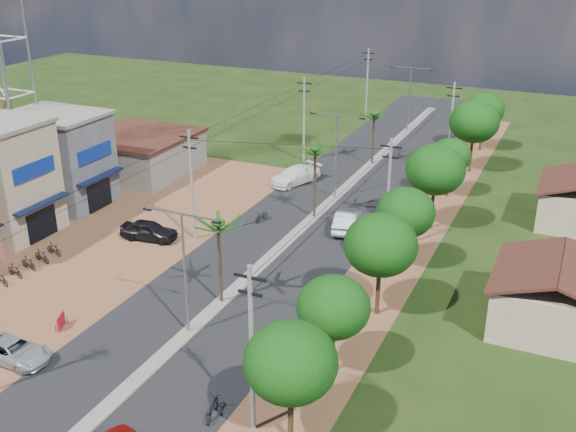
% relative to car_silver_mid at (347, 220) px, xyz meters
% --- Properties ---
extents(ground, '(160.00, 160.00, 0.00)m').
position_rel_car_silver_mid_xyz_m(ground, '(-3.41, -18.78, -0.83)').
color(ground, black).
rests_on(ground, ground).
extents(road, '(12.00, 110.00, 0.04)m').
position_rel_car_silver_mid_xyz_m(road, '(-3.41, -3.78, -0.81)').
color(road, black).
rests_on(road, ground).
extents(median, '(1.00, 90.00, 0.18)m').
position_rel_car_silver_mid_xyz_m(median, '(-3.41, -0.78, -0.74)').
color(median, '#605E56').
rests_on(median, ground).
extents(dirt_lot_west, '(18.00, 46.00, 0.04)m').
position_rel_car_silver_mid_xyz_m(dirt_lot_west, '(-18.41, -10.78, -0.81)').
color(dirt_lot_west, brown).
rests_on(dirt_lot_west, ground).
extents(dirt_shoulder_east, '(5.00, 90.00, 0.03)m').
position_rel_car_silver_mid_xyz_m(dirt_shoulder_east, '(5.09, -3.78, -0.81)').
color(dirt_shoulder_east, brown).
rests_on(dirt_shoulder_east, ground).
extents(shophouse_grey, '(9.00, 6.40, 8.30)m').
position_rel_car_silver_mid_xyz_m(shophouse_grey, '(-25.39, -4.78, 3.33)').
color(shophouse_grey, '#48494F').
rests_on(shophouse_grey, ground).
extents(low_shed, '(10.40, 10.40, 3.95)m').
position_rel_car_silver_mid_xyz_m(low_shed, '(-24.41, 5.22, 1.14)').
color(low_shed, '#605E56').
rests_on(low_shed, ground).
extents(house_east_near, '(7.60, 7.50, 4.60)m').
position_rel_car_silver_mid_xyz_m(house_east_near, '(16.59, -8.78, 1.57)').
color(house_east_near, gray).
rests_on(house_east_near, ground).
extents(tree_east_a, '(4.40, 4.40, 6.37)m').
position_rel_car_silver_mid_xyz_m(tree_east_a, '(6.09, -24.78, 3.66)').
color(tree_east_a, black).
rests_on(tree_east_a, ground).
extents(tree_east_b, '(4.00, 4.00, 5.83)m').
position_rel_car_silver_mid_xyz_m(tree_east_b, '(5.89, -18.78, 3.29)').
color(tree_east_b, black).
rests_on(tree_east_b, ground).
extents(tree_east_c, '(4.60, 4.60, 6.83)m').
position_rel_car_silver_mid_xyz_m(tree_east_c, '(6.29, -11.78, 4.04)').
color(tree_east_c, black).
rests_on(tree_east_c, ground).
extents(tree_east_d, '(4.20, 4.20, 6.13)m').
position_rel_car_silver_mid_xyz_m(tree_east_d, '(5.99, -4.78, 3.51)').
color(tree_east_d, black).
rests_on(tree_east_d, ground).
extents(tree_east_e, '(4.80, 4.80, 7.14)m').
position_rel_car_silver_mid_xyz_m(tree_east_e, '(6.19, 3.22, 4.26)').
color(tree_east_e, black).
rests_on(tree_east_e, ground).
extents(tree_east_f, '(3.80, 3.80, 5.52)m').
position_rel_car_silver_mid_xyz_m(tree_east_f, '(5.79, 11.22, 3.06)').
color(tree_east_f, black).
rests_on(tree_east_f, ground).
extents(tree_east_g, '(5.00, 5.00, 7.38)m').
position_rel_car_silver_mid_xyz_m(tree_east_g, '(6.39, 19.22, 4.41)').
color(tree_east_g, black).
rests_on(tree_east_g, ground).
extents(tree_east_h, '(4.40, 4.40, 6.52)m').
position_rel_car_silver_mid_xyz_m(tree_east_h, '(6.09, 27.22, 3.81)').
color(tree_east_h, black).
rests_on(tree_east_h, ground).
extents(palm_median_near, '(2.00, 2.00, 6.15)m').
position_rel_car_silver_mid_xyz_m(palm_median_near, '(-3.41, -14.78, 4.71)').
color(palm_median_near, black).
rests_on(palm_median_near, ground).
extents(palm_median_mid, '(2.00, 2.00, 6.55)m').
position_rel_car_silver_mid_xyz_m(palm_median_mid, '(-3.41, 1.22, 5.07)').
color(palm_median_mid, black).
rests_on(palm_median_mid, ground).
extents(palm_median_far, '(2.00, 2.00, 5.85)m').
position_rel_car_silver_mid_xyz_m(palm_median_far, '(-3.41, 17.22, 4.43)').
color(palm_median_far, black).
rests_on(palm_median_far, ground).
extents(streetlight_near, '(5.10, 0.18, 8.00)m').
position_rel_car_silver_mid_xyz_m(streetlight_near, '(-3.41, -18.78, 3.96)').
color(streetlight_near, gray).
rests_on(streetlight_near, ground).
extents(streetlight_mid, '(5.10, 0.18, 8.00)m').
position_rel_car_silver_mid_xyz_m(streetlight_mid, '(-3.41, 6.22, 3.96)').
color(streetlight_mid, gray).
rests_on(streetlight_mid, ground).
extents(streetlight_far, '(5.10, 0.18, 8.00)m').
position_rel_car_silver_mid_xyz_m(streetlight_far, '(-3.41, 31.22, 3.96)').
color(streetlight_far, gray).
rests_on(streetlight_far, ground).
extents(utility_pole_w_b, '(1.60, 0.24, 9.00)m').
position_rel_car_silver_mid_xyz_m(utility_pole_w_b, '(-10.41, -6.78, 3.93)').
color(utility_pole_w_b, '#605E56').
rests_on(utility_pole_w_b, ground).
extents(utility_pole_w_c, '(1.60, 0.24, 9.00)m').
position_rel_car_silver_mid_xyz_m(utility_pole_w_c, '(-10.41, 15.22, 3.93)').
color(utility_pole_w_c, '#605E56').
rests_on(utility_pole_w_c, ground).
extents(utility_pole_w_d, '(1.60, 0.24, 9.00)m').
position_rel_car_silver_mid_xyz_m(utility_pole_w_d, '(-10.41, 36.22, 3.93)').
color(utility_pole_w_d, '#605E56').
rests_on(utility_pole_w_d, ground).
extents(utility_pole_e_a, '(1.60, 0.24, 9.00)m').
position_rel_car_silver_mid_xyz_m(utility_pole_e_a, '(4.09, -24.78, 3.93)').
color(utility_pole_e_a, '#605E56').
rests_on(utility_pole_e_a, ground).
extents(utility_pole_e_b, '(1.60, 0.24, 9.00)m').
position_rel_car_silver_mid_xyz_m(utility_pole_e_b, '(4.09, -2.78, 3.93)').
color(utility_pole_e_b, '#605E56').
rests_on(utility_pole_e_b, ground).
extents(utility_pole_e_c, '(1.60, 0.24, 9.00)m').
position_rel_car_silver_mid_xyz_m(utility_pole_e_c, '(4.09, 19.22, 3.93)').
color(utility_pole_e_c, '#605E56').
rests_on(utility_pole_e_c, ground).
extents(car_silver_mid, '(2.65, 5.26, 1.66)m').
position_rel_car_silver_mid_xyz_m(car_silver_mid, '(0.00, 0.00, 0.00)').
color(car_silver_mid, '#A2A6AA').
rests_on(car_silver_mid, ground).
extents(car_white_far, '(4.24, 6.03, 1.62)m').
position_rel_car_silver_mid_xyz_m(car_white_far, '(-8.41, 8.45, -0.02)').
color(car_white_far, silver).
rests_on(car_white_far, ground).
extents(car_parked_silver, '(4.58, 2.15, 1.27)m').
position_rel_car_silver_mid_xyz_m(car_parked_silver, '(-10.91, -25.31, -0.19)').
color(car_parked_silver, '#A2A6AA').
rests_on(car_parked_silver, ground).
extents(car_parked_dark, '(4.78, 2.44, 1.56)m').
position_rel_car_silver_mid_xyz_m(car_parked_dark, '(-13.65, -8.36, -0.05)').
color(car_parked_dark, black).
rests_on(car_parked_dark, ground).
extents(moto_rider_east, '(1.06, 1.96, 0.98)m').
position_rel_car_silver_mid_xyz_m(moto_rider_east, '(1.79, -24.85, -0.34)').
color(moto_rider_east, black).
rests_on(moto_rider_east, ground).
extents(moto_rider_west_a, '(0.81, 1.79, 0.91)m').
position_rel_car_silver_mid_xyz_m(moto_rider_west_a, '(-7.17, -1.34, -0.37)').
color(moto_rider_west_a, black).
rests_on(moto_rider_west_a, ground).
extents(moto_rider_west_b, '(0.60, 1.88, 1.12)m').
position_rel_car_silver_mid_xyz_m(moto_rider_west_b, '(-8.41, 11.09, -0.27)').
color(moto_rider_west_b, black).
rests_on(moto_rider_west_b, ground).
extents(roadside_sign, '(0.50, 1.08, 0.95)m').
position_rel_car_silver_mid_xyz_m(roadside_sign, '(-10.89, -21.51, -0.36)').
color(roadside_sign, maroon).
rests_on(roadside_sign, ground).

